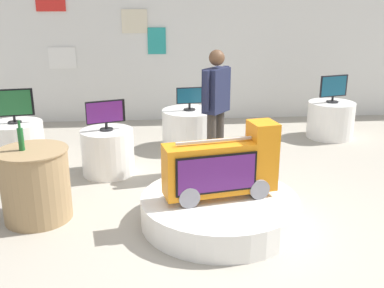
% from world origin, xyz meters
% --- Properties ---
extents(ground_plane, '(30.00, 30.00, 0.00)m').
position_xyz_m(ground_plane, '(0.00, 0.00, 0.00)').
color(ground_plane, '#A8A091').
extents(back_wall_display, '(12.25, 0.13, 2.93)m').
position_xyz_m(back_wall_display, '(0.00, 4.51, 1.47)').
color(back_wall_display, silver).
rests_on(back_wall_display, ground).
extents(main_display_pedestal, '(1.64, 1.64, 0.29)m').
position_xyz_m(main_display_pedestal, '(-0.05, 0.14, 0.14)').
color(main_display_pedestal, white).
rests_on(main_display_pedestal, ground).
extents(novelty_firetruck_tv, '(1.20, 0.53, 0.77)m').
position_xyz_m(novelty_firetruck_tv, '(-0.03, 0.14, 0.60)').
color(novelty_firetruck_tv, gray).
rests_on(novelty_firetruck_tv, main_display_pedestal).
extents(display_pedestal_left_rear, '(0.69, 0.69, 0.61)m').
position_xyz_m(display_pedestal_left_rear, '(-1.34, 1.65, 0.30)').
color(display_pedestal_left_rear, white).
rests_on(display_pedestal_left_rear, ground).
extents(tv_on_left_rear, '(0.49, 0.20, 0.39)m').
position_xyz_m(tv_on_left_rear, '(-1.34, 1.65, 0.83)').
color(tv_on_left_rear, black).
rests_on(tv_on_left_rear, display_pedestal_left_rear).
extents(display_pedestal_center_rear, '(0.78, 0.78, 0.61)m').
position_xyz_m(display_pedestal_center_rear, '(2.26, 3.04, 0.30)').
color(display_pedestal_center_rear, white).
rests_on(display_pedestal_center_rear, ground).
extents(tv_on_center_rear, '(0.51, 0.20, 0.46)m').
position_xyz_m(tv_on_center_rear, '(2.26, 3.04, 0.86)').
color(tv_on_center_rear, black).
rests_on(tv_on_center_rear, display_pedestal_center_rear).
extents(display_pedestal_right_rear, '(0.86, 0.86, 0.61)m').
position_xyz_m(display_pedestal_right_rear, '(-0.17, 2.68, 0.30)').
color(display_pedestal_right_rear, white).
rests_on(display_pedestal_right_rear, ground).
extents(tv_on_right_rear, '(0.41, 0.18, 0.36)m').
position_xyz_m(tv_on_right_rear, '(-0.17, 2.68, 0.81)').
color(tv_on_right_rear, black).
rests_on(tv_on_right_rear, display_pedestal_right_rear).
extents(display_pedestal_far_right, '(0.74, 0.74, 0.61)m').
position_xyz_m(display_pedestal_far_right, '(-2.65, 2.13, 0.30)').
color(display_pedestal_far_right, white).
rests_on(display_pedestal_far_right, ground).
extents(tv_on_far_right, '(0.56, 0.18, 0.48)m').
position_xyz_m(tv_on_far_right, '(-2.66, 2.12, 0.87)').
color(tv_on_far_right, black).
rests_on(tv_on_far_right, display_pedestal_far_right).
extents(side_table_round, '(0.73, 0.73, 0.77)m').
position_xyz_m(side_table_round, '(-1.97, 0.39, 0.39)').
color(side_table_round, '#9E7F56').
rests_on(side_table_round, ground).
extents(bottle_on_side_table, '(0.06, 0.06, 0.31)m').
position_xyz_m(bottle_on_side_table, '(-2.06, 0.38, 0.90)').
color(bottle_on_side_table, '#195926').
rests_on(bottle_on_side_table, side_table_round).
extents(shopper_browsing_near_truck, '(0.39, 0.45, 1.65)m').
position_xyz_m(shopper_browsing_near_truck, '(0.08, 1.52, 0.97)').
color(shopper_browsing_near_truck, '#38332D').
rests_on(shopper_browsing_near_truck, ground).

